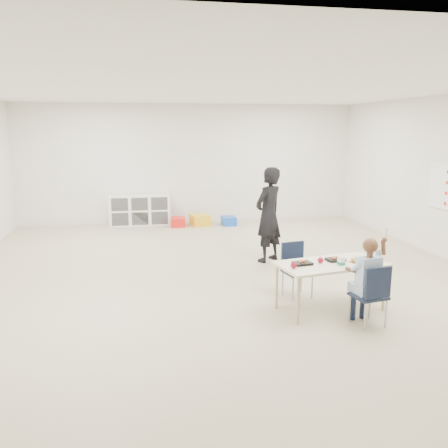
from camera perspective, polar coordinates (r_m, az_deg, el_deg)
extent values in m
plane|color=#BFB392|center=(7.28, -0.28, -6.36)|extent=(9.00, 9.00, 0.00)
plane|color=white|center=(6.96, -0.31, 16.17)|extent=(9.00, 9.00, 0.00)
cube|color=white|center=(11.42, -4.21, 7.25)|extent=(8.00, 0.02, 2.80)
cube|color=white|center=(2.74, 16.20, -6.52)|extent=(8.00, 0.02, 2.80)
cube|color=#F9E7C7|center=(5.98, 12.76, -4.71)|extent=(1.42, 0.89, 0.03)
cube|color=black|center=(6.08, 13.24, -4.18)|extent=(0.25, 0.20, 0.03)
cube|color=black|center=(5.83, 9.41, -4.68)|extent=(0.25, 0.20, 0.03)
cube|color=white|center=(5.89, 13.92, -4.37)|extent=(0.08, 0.08, 0.10)
ellipsoid|color=tan|center=(6.06, 15.44, -4.15)|extent=(0.09, 0.09, 0.07)
sphere|color=maroon|center=(5.93, 11.54, -4.29)|extent=(0.07, 0.07, 0.07)
sphere|color=maroon|center=(5.66, 8.37, -4.94)|extent=(0.07, 0.07, 0.07)
cube|color=white|center=(11.27, -10.09, 1.67)|extent=(1.40, 0.40, 0.70)
cube|color=white|center=(9.10, 24.57, 4.25)|extent=(0.02, 0.60, 0.80)
imported|color=black|center=(7.99, 5.37, 1.11)|extent=(0.70, 0.66, 1.60)
cube|color=red|center=(11.01, -5.56, 0.26)|extent=(0.35, 0.44, 0.21)
cube|color=yellow|center=(11.10, -2.91, 0.49)|extent=(0.47, 0.56, 0.24)
cube|color=blue|center=(11.11, 0.58, 0.39)|extent=(0.32, 0.41, 0.20)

